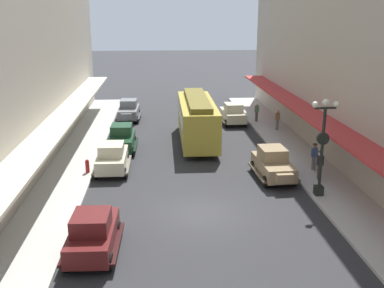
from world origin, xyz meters
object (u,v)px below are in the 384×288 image
at_px(fire_hydrant, 87,166).
at_px(pedestrian_2, 314,157).
at_px(parked_car_2, 93,232).
at_px(pedestrian_1, 257,112).
at_px(parked_car_0, 122,138).
at_px(parked_car_4, 233,113).
at_px(parked_car_5, 129,110).
at_px(pedestrian_3, 277,120).
at_px(streetcar, 197,118).
at_px(lamp_post_with_clock, 322,143).
at_px(pedestrian_0, 320,165).
at_px(parked_car_1, 112,157).
at_px(parked_car_3, 273,163).

xyz_separation_m(fire_hydrant, pedestrian_2, (13.80, -0.61, 0.45)).
height_order(parked_car_2, pedestrian_1, parked_car_2).
distance_m(parked_car_0, pedestrian_2, 13.27).
height_order(parked_car_2, parked_car_4, same).
bearing_deg(parked_car_5, parked_car_2, -90.10).
bearing_deg(pedestrian_1, pedestrian_3, -71.65).
height_order(streetcar, lamp_post_with_clock, lamp_post_with_clock).
xyz_separation_m(parked_car_2, parked_car_5, (0.04, 24.03, 0.00)).
bearing_deg(pedestrian_3, pedestrian_0, -92.48).
xyz_separation_m(parked_car_5, pedestrian_1, (11.40, -2.07, 0.05)).
height_order(pedestrian_0, pedestrian_3, pedestrian_0).
height_order(parked_car_5, pedestrian_0, parked_car_5).
bearing_deg(fire_hydrant, parked_car_1, 17.83).
height_order(parked_car_0, pedestrian_3, parked_car_0).
height_order(parked_car_5, fire_hydrant, parked_car_5).
relative_size(parked_car_3, pedestrian_0, 2.59).
distance_m(fire_hydrant, pedestrian_1, 18.06).
relative_size(parked_car_2, parked_car_3, 1.00).
height_order(parked_car_0, pedestrian_2, parked_car_0).
xyz_separation_m(parked_car_2, streetcar, (5.62, 16.10, 0.96)).
bearing_deg(pedestrian_1, pedestrian_2, -86.76).
distance_m(parked_car_1, parked_car_3, 9.76).
bearing_deg(parked_car_3, lamp_post_with_clock, -60.44).
xyz_separation_m(parked_car_4, pedestrian_2, (2.89, -13.04, 0.07)).
bearing_deg(parked_car_1, parked_car_2, -89.13).
height_order(lamp_post_with_clock, pedestrian_2, lamp_post_with_clock).
xyz_separation_m(streetcar, fire_hydrant, (-7.23, -6.61, -1.34)).
bearing_deg(pedestrian_3, parked_car_3, -105.86).
xyz_separation_m(pedestrian_0, pedestrian_3, (0.50, 11.50, -0.02)).
bearing_deg(pedestrian_2, streetcar, 132.29).
bearing_deg(pedestrian_3, pedestrian_2, -91.73).
height_order(parked_car_2, parked_car_5, same).
xyz_separation_m(parked_car_2, pedestrian_0, (11.99, 7.32, 0.07)).
bearing_deg(parked_car_1, parked_car_5, 89.21).
distance_m(parked_car_1, pedestrian_2, 12.38).
xyz_separation_m(lamp_post_with_clock, pedestrian_3, (1.35, 13.82, -2.00)).
bearing_deg(streetcar, fire_hydrant, -137.55).
xyz_separation_m(parked_car_2, pedestrian_2, (12.19, 8.87, 0.07)).
bearing_deg(parked_car_5, pedestrian_1, -10.31).
bearing_deg(pedestrian_2, fire_hydrant, 177.46).
bearing_deg(parked_car_2, pedestrian_2, 36.06).
bearing_deg(lamp_post_with_clock, parked_car_0, 139.64).
bearing_deg(lamp_post_with_clock, parked_car_1, 156.28).
relative_size(parked_car_3, pedestrian_2, 2.59).
xyz_separation_m(parked_car_4, fire_hydrant, (-10.91, -12.43, -0.38)).
bearing_deg(streetcar, parked_car_0, -162.60).
distance_m(parked_car_1, parked_car_5, 14.08).
distance_m(parked_car_0, streetcar, 5.86).
distance_m(parked_car_5, pedestrian_2, 19.42).
bearing_deg(pedestrian_0, pedestrian_1, 92.13).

